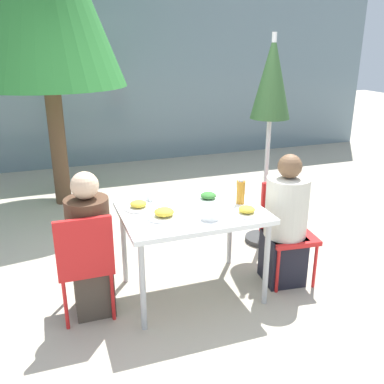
{
  "coord_description": "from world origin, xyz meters",
  "views": [
    {
      "loc": [
        -1.04,
        -2.95,
        2.01
      ],
      "look_at": [
        0.0,
        0.0,
        0.9
      ],
      "focal_mm": 40.0,
      "sensor_mm": 36.0,
      "label": 1
    }
  ],
  "objects": [
    {
      "name": "person_left",
      "position": [
        -0.81,
        0.01,
        0.54
      ],
      "size": [
        0.32,
        0.32,
        1.14
      ],
      "rotation": [
        0.0,
        0.0,
        -0.01
      ],
      "color": "#473D33",
      "rests_on": "ground"
    },
    {
      "name": "dining_table",
      "position": [
        0.0,
        0.0,
        0.68
      ],
      "size": [
        1.11,
        0.82,
        0.75
      ],
      "color": "white",
      "rests_on": "ground"
    },
    {
      "name": "person_right",
      "position": [
        0.81,
        -0.09,
        0.54
      ],
      "size": [
        0.36,
        0.36,
        1.15
      ],
      "rotation": [
        0.0,
        0.0,
        3.03
      ],
      "color": "black",
      "rests_on": "ground"
    },
    {
      "name": "building_facade",
      "position": [
        0.0,
        4.31,
        1.5
      ],
      "size": [
        10.0,
        0.2,
        3.0
      ],
      "color": "slate",
      "rests_on": "ground"
    },
    {
      "name": "chair_left",
      "position": [
        -0.86,
        -0.07,
        0.5
      ],
      "size": [
        0.4,
        0.4,
        0.86
      ],
      "rotation": [
        0.0,
        0.0,
        -0.01
      ],
      "color": "red",
      "rests_on": "ground"
    },
    {
      "name": "plate_2",
      "position": [
        0.2,
        0.16,
        0.77
      ],
      "size": [
        0.24,
        0.24,
        0.07
      ],
      "color": "white",
      "rests_on": "dining_table"
    },
    {
      "name": "chair_right",
      "position": [
        0.87,
        -0.02,
        0.5
      ],
      "size": [
        0.44,
        0.44,
        0.86
      ],
      "rotation": [
        0.0,
        0.0,
        3.03
      ],
      "color": "red",
      "rests_on": "ground"
    },
    {
      "name": "salad_bowl",
      "position": [
        0.07,
        -0.21,
        0.78
      ],
      "size": [
        0.14,
        0.14,
        0.06
      ],
      "color": "white",
      "rests_on": "dining_table"
    },
    {
      "name": "drinking_cup",
      "position": [
        -0.26,
        0.32,
        0.79
      ],
      "size": [
        0.07,
        0.07,
        0.08
      ],
      "color": "white",
      "rests_on": "dining_table"
    },
    {
      "name": "ground_plane",
      "position": [
        0.0,
        0.0,
        0.0
      ],
      "size": [
        24.0,
        24.0,
        0.0
      ],
      "primitive_type": "plane",
      "color": "#B2A893"
    },
    {
      "name": "plate_1",
      "position": [
        -0.25,
        -0.07,
        0.77
      ],
      "size": [
        0.27,
        0.27,
        0.07
      ],
      "color": "white",
      "rests_on": "dining_table"
    },
    {
      "name": "plate_3",
      "position": [
        -0.39,
        0.17,
        0.77
      ],
      "size": [
        0.24,
        0.24,
        0.07
      ],
      "color": "white",
      "rests_on": "dining_table"
    },
    {
      "name": "closed_umbrella",
      "position": [
        1.02,
        0.66,
        1.58
      ],
      "size": [
        0.38,
        0.38,
        2.08
      ],
      "color": "#333333",
      "rests_on": "ground"
    },
    {
      "name": "bottle",
      "position": [
        0.42,
        0.01,
        0.84
      ],
      "size": [
        0.07,
        0.07,
        0.21
      ],
      "color": "#B7751E",
      "rests_on": "dining_table"
    },
    {
      "name": "plate_0",
      "position": [
        0.37,
        -0.22,
        0.77
      ],
      "size": [
        0.23,
        0.23,
        0.06
      ],
      "color": "white",
      "rests_on": "dining_table"
    }
  ]
}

